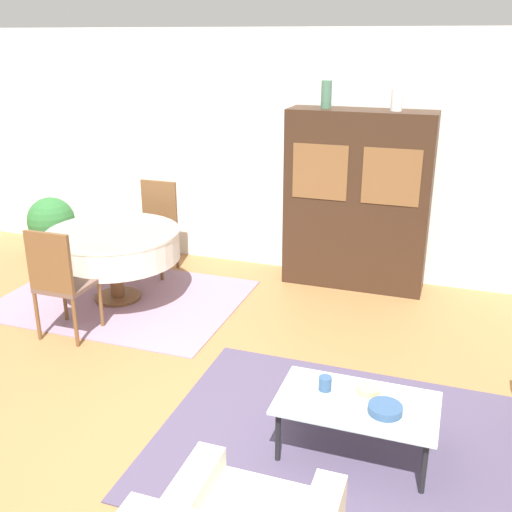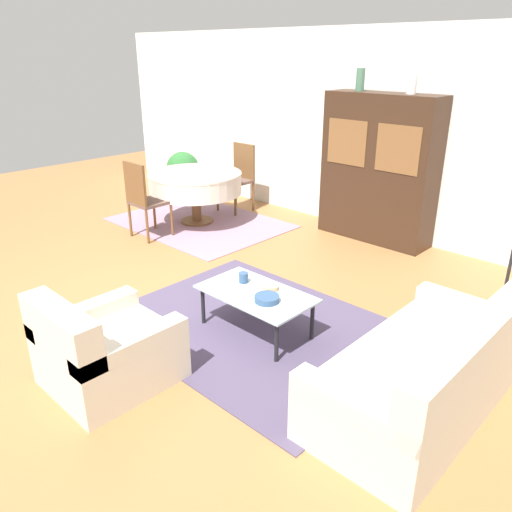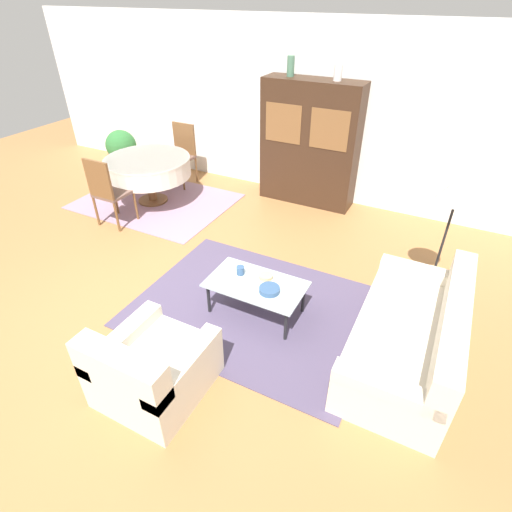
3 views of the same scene
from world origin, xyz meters
TOP-DOWN VIEW (x-y plane):
  - ground_plane at (0.00, 0.00)m, footprint 14.00×14.00m
  - wall_back at (0.00, 3.63)m, footprint 10.00×0.06m
  - area_rug at (1.17, 0.50)m, footprint 2.59×1.98m
  - dining_rug at (-1.54, 2.13)m, footprint 2.44×1.81m
  - couch at (2.81, 0.53)m, footprint 0.88×1.84m
  - armchair at (0.90, -0.89)m, footprint 0.83×0.89m
  - coffee_table at (1.21, 0.46)m, footprint 1.03×0.59m
  - display_cabinet at (0.67, 3.35)m, footprint 1.52×0.46m
  - dining_table at (-1.59, 2.12)m, footprint 1.35×1.35m
  - dining_chair_near at (-1.59, 1.21)m, footprint 0.44×0.44m
  - dining_chair_far at (-1.59, 3.02)m, footprint 0.44×0.44m
  - floor_lamp at (2.87, 1.78)m, footprint 0.42×0.42m
  - cup at (0.99, 0.53)m, footprint 0.09×0.09m
  - bowl at (1.40, 0.40)m, footprint 0.22×0.22m
  - bowl_small at (1.27, 0.59)m, footprint 0.15×0.15m
  - vase_tall at (0.29, 3.35)m, footprint 0.11×0.11m
  - vase_short at (1.00, 3.35)m, footprint 0.12×0.12m
  - potted_plant at (-3.10, 3.09)m, footprint 0.58×0.58m

SIDE VIEW (x-z plane):
  - ground_plane at x=0.00m, z-range 0.00..0.00m
  - area_rug at x=1.17m, z-range 0.00..0.01m
  - dining_rug at x=-1.54m, z-range 0.00..0.01m
  - couch at x=2.81m, z-range -0.11..0.68m
  - armchair at x=0.90m, z-range -0.10..0.66m
  - coffee_table at x=1.21m, z-range 0.17..0.56m
  - potted_plant at x=-3.10m, z-range 0.04..0.77m
  - bowl_small at x=1.27m, z-range 0.40..0.44m
  - bowl at x=1.40m, z-range 0.40..0.45m
  - cup at x=0.99m, z-range 0.40..0.50m
  - dining_chair_near at x=-1.59m, z-range 0.07..1.11m
  - dining_chair_far at x=-1.59m, z-range 0.07..1.11m
  - dining_table at x=-1.59m, z-range 0.23..0.98m
  - display_cabinet at x=0.67m, z-range 0.00..1.91m
  - floor_lamp at x=2.87m, z-range 0.52..1.96m
  - wall_back at x=0.00m, z-range 0.00..2.70m
  - vase_short at x=1.00m, z-range 1.91..2.12m
  - vase_tall at x=0.29m, z-range 1.91..2.19m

